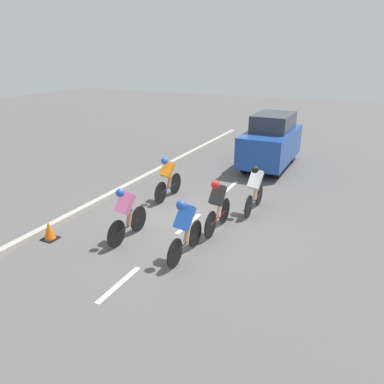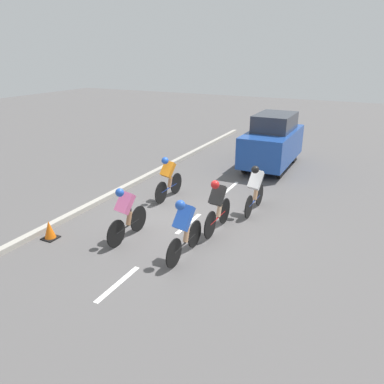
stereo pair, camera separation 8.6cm
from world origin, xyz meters
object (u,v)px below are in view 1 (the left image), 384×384
object	(u,v)px
cyclist_blue	(185,226)
traffic_cone	(49,231)
cyclist_black	(218,204)
cyclist_white	(255,187)
support_car	(271,141)
cyclist_orange	(168,177)
cyclist_pink	(126,212)

from	to	relation	value
cyclist_blue	traffic_cone	size ratio (longest dim) A/B	3.48
cyclist_black	cyclist_white	xyz separation A→B (m)	(-0.49, -1.63, 0.01)
cyclist_blue	support_car	bearing A→B (deg)	-88.82
cyclist_black	cyclist_white	bearing A→B (deg)	-106.76
cyclist_white	support_car	distance (m)	4.80
cyclist_orange	cyclist_white	size ratio (longest dim) A/B	0.98
cyclist_blue	cyclist_orange	bearing A→B (deg)	-54.52
traffic_cone	cyclist_orange	bearing A→B (deg)	-109.86
cyclist_orange	cyclist_pink	bearing A→B (deg)	98.99
cyclist_pink	traffic_cone	distance (m)	2.04
cyclist_orange	cyclist_pink	world-z (taller)	cyclist_pink
cyclist_blue	cyclist_white	bearing A→B (deg)	-101.06
cyclist_orange	cyclist_white	world-z (taller)	cyclist_white
support_car	cyclist_orange	bearing A→B (deg)	68.09
cyclist_pink	cyclist_blue	bearing A→B (deg)	175.06
cyclist_pink	traffic_cone	world-z (taller)	cyclist_pink
cyclist_pink	cyclist_black	world-z (taller)	cyclist_black
cyclist_pink	cyclist_white	world-z (taller)	cyclist_white
cyclist_black	support_car	world-z (taller)	support_car
cyclist_black	traffic_cone	size ratio (longest dim) A/B	3.46
support_car	cyclist_blue	bearing A→B (deg)	91.18
cyclist_pink	cyclist_white	bearing A→B (deg)	-127.06
support_car	traffic_cone	xyz separation A→B (m)	(3.32, 8.64, -0.84)
cyclist_blue	cyclist_white	size ratio (longest dim) A/B	1.00
cyclist_orange	cyclist_white	bearing A→B (deg)	-175.66
support_car	cyclist_white	bearing A→B (deg)	99.55
cyclist_black	cyclist_pink	bearing A→B (deg)	38.26
cyclist_white	support_car	xyz separation A→B (m)	(0.80, -4.73, 0.29)
cyclist_black	support_car	bearing A→B (deg)	-87.27
cyclist_pink	cyclist_black	bearing A→B (deg)	-141.74
cyclist_white	cyclist_orange	bearing A→B (deg)	4.34
cyclist_orange	cyclist_black	xyz separation A→B (m)	(-2.29, 1.42, 0.02)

